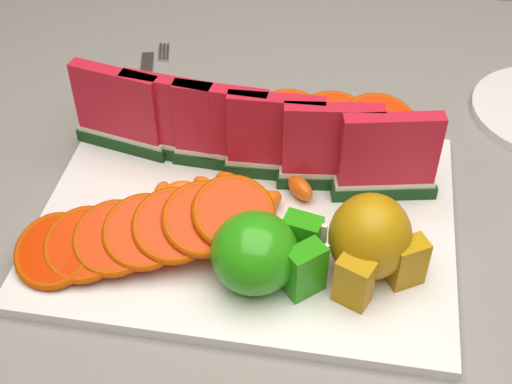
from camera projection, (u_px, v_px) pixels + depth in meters
table at (323, 299)px, 0.77m from camera, size 1.40×0.90×0.75m
tablecloth at (327, 261)px, 0.72m from camera, size 1.53×1.03×0.20m
platter at (248, 218)px, 0.70m from camera, size 0.40×0.30×0.01m
apple_cluster at (263, 253)px, 0.62m from camera, size 0.11×0.10×0.07m
pear_cluster at (371, 241)px, 0.62m from camera, size 0.09×0.09×0.08m
fork at (147, 87)px, 0.87m from camera, size 0.05×0.19×0.00m
watermelon_row at (248, 135)px, 0.72m from camera, size 0.39×0.07×0.10m
orange_fan_front at (144, 231)px, 0.64m from camera, size 0.25×0.14×0.06m
orange_fan_back at (268, 120)px, 0.77m from camera, size 0.34×0.11×0.05m
tangerine_segments at (230, 192)px, 0.70m from camera, size 0.16×0.07×0.02m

